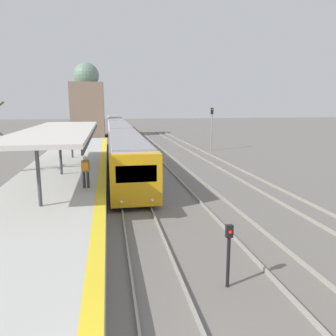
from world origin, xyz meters
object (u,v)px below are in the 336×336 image
(person_on_platform, at_px, (86,169))
(signal_mast_far, at_px, (212,124))
(signal_post_near, at_px, (229,249))
(train_near, at_px, (117,130))

(person_on_platform, bearing_deg, signal_mast_far, 55.95)
(person_on_platform, relative_size, signal_mast_far, 0.34)
(signal_post_near, bearing_deg, train_near, 92.97)
(person_on_platform, xyz_separation_m, signal_mast_far, (12.85, 19.01, 1.14))
(person_on_platform, height_order, signal_mast_far, signal_mast_far)
(person_on_platform, distance_m, signal_post_near, 9.89)
(train_near, distance_m, signal_mast_far, 14.97)
(train_near, bearing_deg, person_on_platform, -94.76)
(train_near, xyz_separation_m, signal_mast_far, (10.38, -10.69, 1.39))
(person_on_platform, relative_size, train_near, 0.03)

